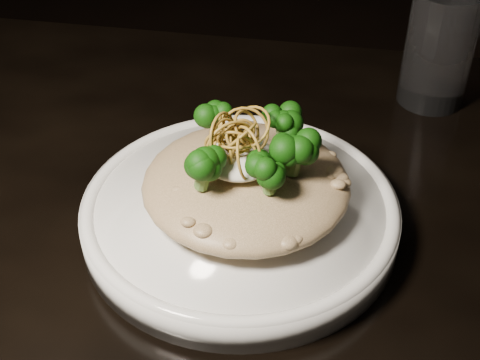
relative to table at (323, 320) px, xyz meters
name	(u,v)px	position (x,y,z in m)	size (l,w,h in m)	color
table	(323,320)	(0.00, 0.00, 0.00)	(1.10, 0.80, 0.75)	black
plate	(240,215)	(-0.08, 0.03, 0.10)	(0.28, 0.28, 0.03)	silver
risotto	(246,183)	(-0.08, 0.03, 0.13)	(0.18, 0.18, 0.04)	brown
broccoli	(246,144)	(-0.08, 0.03, 0.18)	(0.12, 0.12, 0.05)	black
cheese	(239,158)	(-0.09, 0.03, 0.16)	(0.06, 0.06, 0.02)	white
shallots	(235,135)	(-0.09, 0.02, 0.19)	(0.05, 0.05, 0.03)	brown
drinking_glass	(439,48)	(0.09, 0.28, 0.15)	(0.08, 0.08, 0.13)	silver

